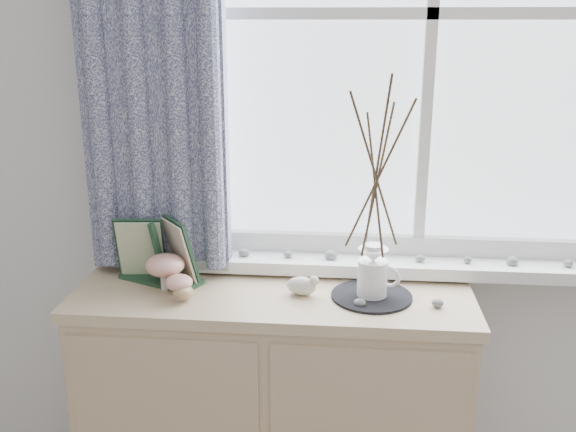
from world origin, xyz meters
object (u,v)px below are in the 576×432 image
Objects in this scene: twig_pitcher at (377,171)px; botanical_book at (157,253)px; toadstool_cluster at (168,270)px; sideboard at (274,411)px.

botanical_book is at bearing -162.30° from twig_pitcher.
twig_pitcher is at bearing 19.94° from botanical_book.
toadstool_cluster is (0.05, -0.05, -0.04)m from botanical_book.
toadstool_cluster is at bearing -172.84° from sideboard.
sideboard is 1.81× the size of twig_pitcher.
twig_pitcher reaches higher than botanical_book.
sideboard is 3.98× the size of botanical_book.
botanical_book is (-0.36, 0.01, 0.53)m from sideboard.
sideboard is at bearing 21.65° from botanical_book.
sideboard is 0.58m from toadstool_cluster.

